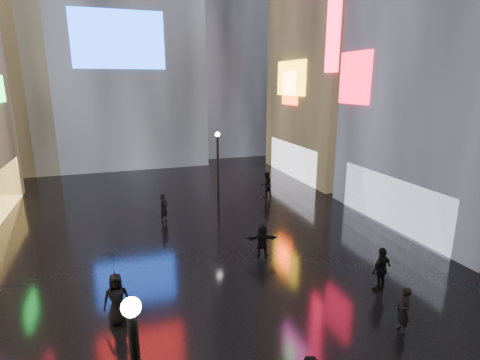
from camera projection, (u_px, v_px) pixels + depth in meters
name	position (u px, v px, depth m)	size (l,w,h in m)	color
ground	(196.00, 230.00, 21.66)	(140.00, 140.00, 0.00)	black
building_right_far	(349.00, 15.00, 32.24)	(10.28, 12.00, 28.00)	black
tower_flank_right	(220.00, 6.00, 43.99)	(12.00, 12.00, 34.00)	black
lamp_far	(218.00, 166.00, 24.74)	(0.30, 0.30, 5.20)	black
pedestrian_3	(381.00, 269.00, 15.21)	(1.10, 0.46, 1.88)	black
pedestrian_4	(117.00, 299.00, 13.13)	(0.92, 0.60, 1.88)	black
pedestrian_5	(262.00, 241.00, 18.25)	(1.53, 0.49, 1.65)	black
pedestrian_6	(164.00, 208.00, 22.79)	(0.65, 0.43, 1.78)	black
pedestrian_7	(266.00, 184.00, 27.85)	(0.92, 0.72, 1.90)	black
umbrella_2	(113.00, 262.00, 12.78)	(1.00, 1.02, 0.92)	black
pedestrian_8	(404.00, 310.00, 12.64)	(0.61, 0.40, 1.68)	black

